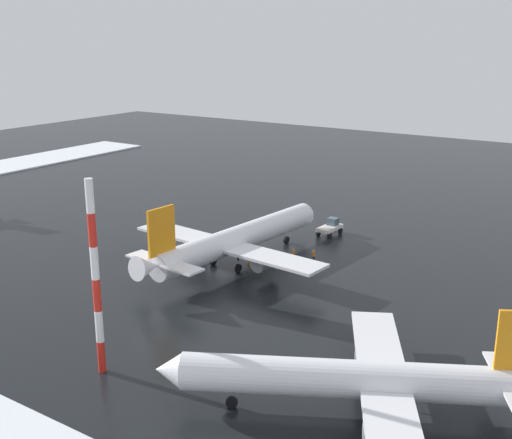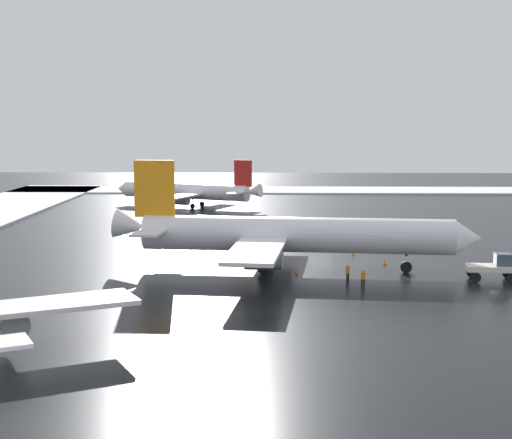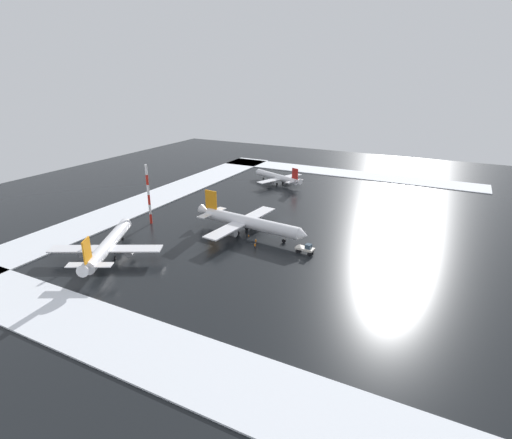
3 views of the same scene
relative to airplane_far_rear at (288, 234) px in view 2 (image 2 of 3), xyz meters
name	(u,v)px [view 2 (image 2 of 3)]	position (x,y,z in m)	size (l,w,h in m)	color
ground_plane	(321,245)	(-15.41, 4.22, -3.49)	(240.00, 240.00, 0.00)	black
snow_bank_left	(301,190)	(-82.41, 4.22, -3.33)	(14.00, 116.00, 0.32)	white
airplane_far_rear	(288,234)	(0.00, 0.00, 0.00)	(29.60, 35.61, 10.57)	white
airplane_foreground_jet	(188,191)	(-53.34, -15.41, -0.86)	(21.72, 25.64, 7.98)	white
pushback_tug	(495,267)	(4.50, 18.73, -2.21)	(2.57, 4.73, 2.50)	silver
ground_crew_beside_wing	(363,278)	(8.27, 6.37, -2.52)	(0.36, 0.36, 1.71)	black
ground_crew_by_nose_gear	(348,272)	(5.78, 5.29, -2.52)	(0.36, 0.36, 1.71)	black
traffic_cone_near_nose	(297,270)	(1.51, 0.85, -3.22)	(0.36, 0.36, 0.55)	orange
traffic_cone_mid_line	(385,262)	(-3.10, 9.86, -3.22)	(0.36, 0.36, 0.55)	orange
traffic_cone_wingtip_side	(353,252)	(-8.70, 7.24, -3.22)	(0.36, 0.36, 0.55)	orange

